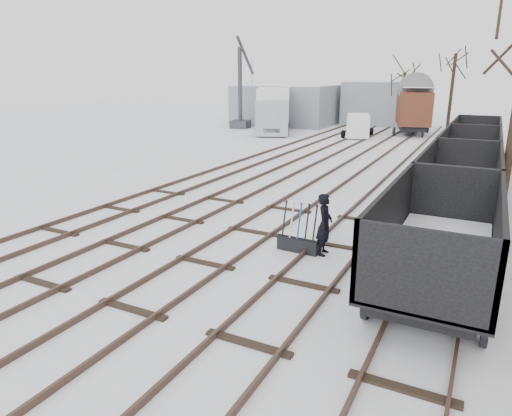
{
  "coord_description": "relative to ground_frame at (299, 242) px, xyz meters",
  "views": [
    {
      "loc": [
        6.76,
        -10.01,
        5.19
      ],
      "look_at": [
        0.59,
        2.05,
        1.2
      ],
      "focal_mm": 32.0,
      "sensor_mm": 36.0,
      "label": 1
    }
  ],
  "objects": [
    {
      "name": "tree_far_right",
      "position": [
        1.06,
        34.66,
        3.2
      ],
      "size": [
        0.3,
        0.3,
        6.97
      ],
      "primitive_type": "cylinder",
      "color": "black",
      "rests_on": "ground"
    },
    {
      "name": "freight_wagon_c",
      "position": [
        3.99,
        11.8,
        0.71
      ],
      "size": [
        2.55,
        6.38,
        2.6
      ],
      "color": "black",
      "rests_on": "ground"
    },
    {
      "name": "freight_wagon_b",
      "position": [
        3.99,
        5.4,
        0.71
      ],
      "size": [
        2.55,
        6.38,
        2.6
      ],
      "color": "black",
      "rests_on": "ground"
    },
    {
      "name": "shed_left",
      "position": [
        -15.01,
        33.85,
        1.76
      ],
      "size": [
        10.0,
        8.0,
        4.1
      ],
      "color": "gray",
      "rests_on": "ground"
    },
    {
      "name": "worker",
      "position": [
        0.75,
        0.1,
        0.65
      ],
      "size": [
        0.52,
        0.73,
        1.86
      ],
      "primitive_type": "imported",
      "rotation": [
        0.0,
        0.0,
        1.69
      ],
      "color": "black",
      "rests_on": "ground"
    },
    {
      "name": "ground",
      "position": [
        -2.01,
        -2.15,
        -0.28
      ],
      "size": [
        120.0,
        120.0,
        0.0
      ],
      "primitive_type": "plane",
      "color": "white",
      "rests_on": "ground"
    },
    {
      "name": "crane",
      "position": [
        -17.51,
        28.13,
        1.99
      ],
      "size": [
        1.99,
        5.13,
        8.64
      ],
      "rotation": [
        0.0,
        0.0,
        0.17
      ],
      "color": "#333338",
      "rests_on": "ground"
    },
    {
      "name": "tree_far_left",
      "position": [
        -3.12,
        33.99,
        2.37
      ],
      "size": [
        0.3,
        0.3,
        5.32
      ],
      "primitive_type": "cylinder",
      "color": "black",
      "rests_on": "ground"
    },
    {
      "name": "freight_wagon_a",
      "position": [
        3.99,
        -1.0,
        0.71
      ],
      "size": [
        2.55,
        6.38,
        2.6
      ],
      "color": "black",
      "rests_on": "ground"
    },
    {
      "name": "box_van_wagon",
      "position": [
        -1.55,
        30.56,
        2.12
      ],
      "size": [
        4.07,
        5.93,
        4.13
      ],
      "rotation": [
        0.0,
        0.0,
        0.24
      ],
      "color": "black",
      "rests_on": "ground"
    },
    {
      "name": "tracks",
      "position": [
        -2.01,
        11.53,
        -0.21
      ],
      "size": [
        13.9,
        52.0,
        0.16
      ],
      "color": "black",
      "rests_on": "ground"
    },
    {
      "name": "ground_frame",
      "position": [
        0.0,
        0.0,
        0.0
      ],
      "size": [
        1.32,
        0.48,
        1.49
      ],
      "rotation": [
        0.0,
        0.0,
        -0.04
      ],
      "color": "black",
      "rests_on": "ground"
    },
    {
      "name": "freight_wagon_d",
      "position": [
        3.99,
        18.2,
        0.71
      ],
      "size": [
        2.55,
        6.38,
        2.6
      ],
      "color": "black",
      "rests_on": "ground"
    },
    {
      "name": "lorry",
      "position": [
        -13.33,
        26.57,
        1.75
      ],
      "size": [
        5.01,
        9.08,
        3.94
      ],
      "rotation": [
        0.0,
        0.0,
        0.41
      ],
      "color": "black",
      "rests_on": "ground"
    },
    {
      "name": "shed_right",
      "position": [
        -6.01,
        37.85,
        1.96
      ],
      "size": [
        7.0,
        6.0,
        4.5
      ],
      "color": "gray",
      "rests_on": "ground"
    },
    {
      "name": "panel_van",
      "position": [
        -5.37,
        26.72,
        0.69
      ],
      "size": [
        2.85,
        4.56,
        1.86
      ],
      "rotation": [
        0.0,
        0.0,
        0.26
      ],
      "color": "white",
      "rests_on": "ground"
    }
  ]
}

